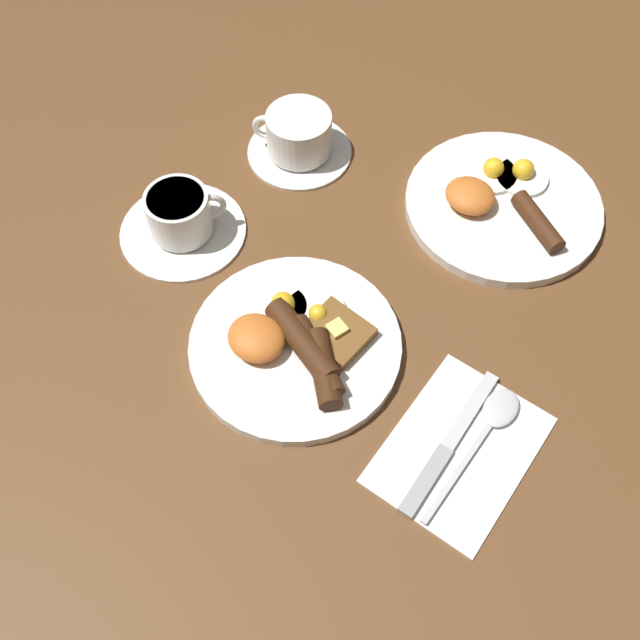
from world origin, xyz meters
TOP-DOWN VIEW (x-y plane):
  - ground_plane at (0.00, 0.00)m, footprint 3.00×3.00m
  - breakfast_plate_near at (0.00, 0.00)m, footprint 0.25×0.25m
  - breakfast_plate_far at (0.07, 0.33)m, footprint 0.26×0.26m
  - teacup_near at (-0.22, 0.04)m, footprint 0.16×0.16m
  - teacup_far at (-0.20, 0.24)m, footprint 0.14×0.14m
  - napkin at (0.22, 0.02)m, footprint 0.15×0.20m
  - knife at (0.21, 0.00)m, footprint 0.03×0.20m
  - spoon at (0.23, 0.06)m, footprint 0.04×0.19m

SIDE VIEW (x-z plane):
  - ground_plane at x=0.00m, z-range 0.00..0.00m
  - napkin at x=0.22m, z-range 0.00..0.01m
  - knife at x=0.21m, z-range 0.00..0.01m
  - spoon at x=0.23m, z-range 0.00..0.01m
  - breakfast_plate_far at x=0.07m, z-range -0.01..0.03m
  - breakfast_plate_near at x=0.00m, z-range -0.01..0.04m
  - teacup_near at x=-0.22m, z-range -0.01..0.06m
  - teacup_far at x=-0.20m, z-range 0.00..0.06m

